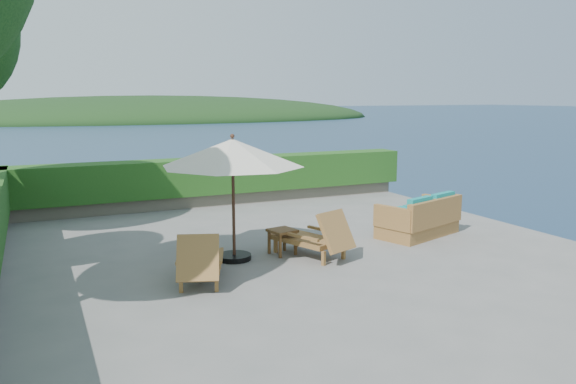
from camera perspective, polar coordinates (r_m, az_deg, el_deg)
name	(u,v)px	position (r m, az deg, el deg)	size (l,w,h in m)	color
ground	(291,253)	(11.27, 0.31, -6.24)	(12.00, 12.00, 0.00)	gray
foundation	(291,327)	(11.79, 0.30, -13.51)	(12.00, 12.00, 3.00)	#4C463C
offshore_island	(153,120)	(152.84, -13.56, 7.16)	(126.00, 57.60, 12.60)	black
planter_wall_far	(209,199)	(16.35, -7.99, -0.67)	(12.00, 0.60, 0.36)	#686253
hedge_far	(209,176)	(16.25, -8.04, 1.66)	(12.40, 0.90, 1.00)	#144112
patio_umbrella	(233,154)	(10.51, -5.65, 3.87)	(3.29, 3.29, 2.41)	black
lounge_left	(200,260)	(9.56, -8.89, -6.87)	(1.18, 1.75, 0.94)	#986237
lounge_right	(315,237)	(10.91, 2.75, -4.58)	(1.26, 1.83, 0.98)	#986237
side_table	(282,234)	(11.11, -0.59, -4.26)	(0.57, 0.57, 0.51)	brown
wicker_loveseat	(420,220)	(12.91, 13.27, -2.74)	(2.18, 1.57, 0.97)	#986237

